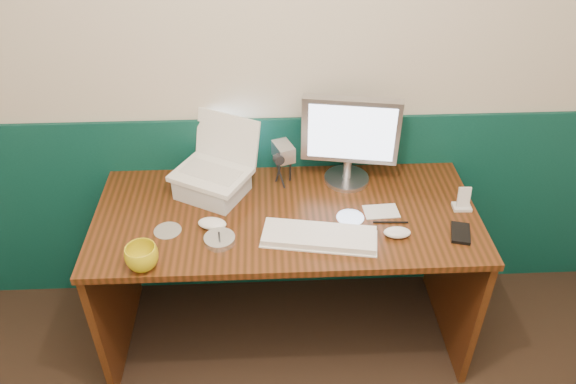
{
  "coord_description": "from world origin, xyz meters",
  "views": [
    {
      "loc": [
        -0.04,
        -0.45,
        2.21
      ],
      "look_at": [
        0.04,
        1.23,
        0.97
      ],
      "focal_mm": 35.0,
      "sensor_mm": 36.0,
      "label": 1
    }
  ],
  "objects_px": {
    "monitor": "(349,141)",
    "mug": "(142,257)",
    "desk": "(287,277)",
    "laptop": "(209,151)",
    "camcorder": "(283,166)",
    "keyboard": "(319,237)"
  },
  "relations": [
    {
      "from": "monitor",
      "to": "mug",
      "type": "xyz_separation_m",
      "value": [
        -0.82,
        -0.52,
        -0.16
      ]
    },
    {
      "from": "desk",
      "to": "laptop",
      "type": "relative_size",
      "value": 5.26
    },
    {
      "from": "monitor",
      "to": "camcorder",
      "type": "bearing_deg",
      "value": -167.87
    },
    {
      "from": "laptop",
      "to": "monitor",
      "type": "relative_size",
      "value": 0.74
    },
    {
      "from": "desk",
      "to": "laptop",
      "type": "height_order",
      "value": "laptop"
    },
    {
      "from": "monitor",
      "to": "camcorder",
      "type": "distance_m",
      "value": 0.31
    },
    {
      "from": "desk",
      "to": "monitor",
      "type": "xyz_separation_m",
      "value": [
        0.28,
        0.23,
        0.58
      ]
    },
    {
      "from": "monitor",
      "to": "keyboard",
      "type": "height_order",
      "value": "monitor"
    },
    {
      "from": "monitor",
      "to": "keyboard",
      "type": "relative_size",
      "value": 0.93
    },
    {
      "from": "monitor",
      "to": "keyboard",
      "type": "distance_m",
      "value": 0.47
    },
    {
      "from": "desk",
      "to": "laptop",
      "type": "distance_m",
      "value": 0.69
    },
    {
      "from": "desk",
      "to": "mug",
      "type": "relative_size",
      "value": 13.02
    },
    {
      "from": "desk",
      "to": "laptop",
      "type": "xyz_separation_m",
      "value": [
        -0.31,
        0.15,
        0.59
      ]
    },
    {
      "from": "laptop",
      "to": "camcorder",
      "type": "height_order",
      "value": "laptop"
    },
    {
      "from": "monitor",
      "to": "laptop",
      "type": "bearing_deg",
      "value": -162.8
    },
    {
      "from": "mug",
      "to": "monitor",
      "type": "bearing_deg",
      "value": 32.46
    },
    {
      "from": "mug",
      "to": "camcorder",
      "type": "relative_size",
      "value": 0.67
    },
    {
      "from": "keyboard",
      "to": "mug",
      "type": "relative_size",
      "value": 3.6
    },
    {
      "from": "camcorder",
      "to": "mug",
      "type": "bearing_deg",
      "value": -156.32
    },
    {
      "from": "camcorder",
      "to": "keyboard",
      "type": "bearing_deg",
      "value": -92.13
    },
    {
      "from": "monitor",
      "to": "mug",
      "type": "distance_m",
      "value": 0.99
    },
    {
      "from": "desk",
      "to": "keyboard",
      "type": "bearing_deg",
      "value": -54.81
    }
  ]
}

